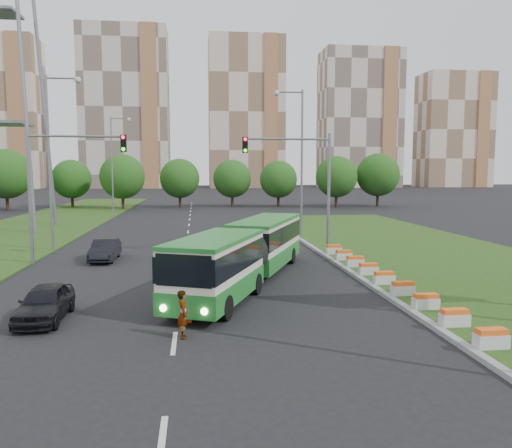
{
  "coord_description": "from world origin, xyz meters",
  "views": [
    {
      "loc": [
        -2.24,
        -21.85,
        5.54
      ],
      "look_at": [
        1.09,
        5.71,
        2.6
      ],
      "focal_mm": 35.0,
      "sensor_mm": 36.0,
      "label": 1
    }
  ],
  "objects": [
    {
      "name": "car_left_near",
      "position": [
        -7.88,
        -2.88,
        0.66
      ],
      "size": [
        1.59,
        3.91,
        1.33
      ],
      "primitive_type": "imported",
      "rotation": [
        0.0,
        0.0,
        0.01
      ],
      "color": "black",
      "rests_on": "ground"
    },
    {
      "name": "apartment_tower_cwest",
      "position": [
        -25.0,
        150.0,
        26.0
      ],
      "size": [
        28.0,
        15.0,
        52.0
      ],
      "primitive_type": "cube",
      "color": "beige",
      "rests_on": "ground"
    },
    {
      "name": "pedestrian",
      "position": [
        -2.71,
        -5.52,
        0.81
      ],
      "size": [
        0.45,
        0.63,
        1.62
      ],
      "primitive_type": "imported",
      "rotation": [
        0.0,
        0.0,
        1.68
      ],
      "color": "gray",
      "rests_on": "ground"
    },
    {
      "name": "flower_planters",
      "position": [
        6.7,
        0.8,
        0.45
      ],
      "size": [
        1.1,
        18.1,
        0.6
      ],
      "primitive_type": null,
      "color": "silver",
      "rests_on": "grass_median"
    },
    {
      "name": "apartment_tower_east",
      "position": [
        55.0,
        150.0,
        23.5
      ],
      "size": [
        27.0,
        15.0,
        47.0
      ],
      "primitive_type": "cube",
      "color": "beige",
      "rests_on": "ground"
    },
    {
      "name": "tree_line",
      "position": [
        10.0,
        55.0,
        4.5
      ],
      "size": [
        120.0,
        8.0,
        9.0
      ],
      "primitive_type": null,
      "color": "#1E5416",
      "rests_on": "ground"
    },
    {
      "name": "grass_median",
      "position": [
        13.0,
        8.0,
        0.07
      ],
      "size": [
        14.0,
        60.0,
        0.15
      ],
      "primitive_type": "cube",
      "color": "#234012",
      "rests_on": "ground"
    },
    {
      "name": "left_verge",
      "position": [
        -18.0,
        25.0,
        0.05
      ],
      "size": [
        12.0,
        110.0,
        0.1
      ],
      "primitive_type": "cube",
      "color": "#234012",
      "rests_on": "ground"
    },
    {
      "name": "articulated_bus",
      "position": [
        -0.04,
        2.5,
        1.54
      ],
      "size": [
        2.37,
        15.23,
        2.51
      ],
      "rotation": [
        0.0,
        0.0,
        -0.4
      ],
      "color": "beige",
      "rests_on": "ground"
    },
    {
      "name": "midrise_east",
      "position": [
        90.0,
        150.0,
        20.0
      ],
      "size": [
        24.0,
        14.0,
        40.0
      ],
      "primitive_type": "cube",
      "color": "beige",
      "rests_on": "ground"
    },
    {
      "name": "street_lamps",
      "position": [
        -3.0,
        10.0,
        6.0
      ],
      "size": [
        36.0,
        60.0,
        12.0
      ],
      "primitive_type": null,
      "color": "slate",
      "rests_on": "ground"
    },
    {
      "name": "traffic_mast_left",
      "position": [
        -10.38,
        9.0,
        5.35
      ],
      "size": [
        5.76,
        0.32,
        8.0
      ],
      "color": "slate",
      "rests_on": "ground"
    },
    {
      "name": "car_left_far",
      "position": [
        -7.92,
        9.78,
        0.66
      ],
      "size": [
        1.45,
        4.01,
        1.31
      ],
      "primitive_type": "imported",
      "rotation": [
        0.0,
        0.0,
        -0.02
      ],
      "color": "black",
      "rests_on": "ground"
    },
    {
      "name": "ground",
      "position": [
        0.0,
        0.0,
        0.0
      ],
      "size": [
        360.0,
        360.0,
        0.0
      ],
      "primitive_type": "plane",
      "color": "black",
      "rests_on": "ground"
    },
    {
      "name": "median_kerb",
      "position": [
        6.05,
        8.0,
        0.09
      ],
      "size": [
        0.3,
        60.0,
        0.18
      ],
      "primitive_type": "cube",
      "color": "gray",
      "rests_on": "ground"
    },
    {
      "name": "lane_markings",
      "position": [
        -3.0,
        20.0,
        0.0
      ],
      "size": [
        0.2,
        100.0,
        0.01
      ],
      "primitive_type": null,
      "color": "beige",
      "rests_on": "ground"
    },
    {
      "name": "shopping_trolley",
      "position": [
        -2.66,
        -3.77,
        0.3
      ],
      "size": [
        0.36,
        0.38,
        0.61
      ],
      "rotation": [
        0.0,
        0.0,
        0.26
      ],
      "color": "#F04F0C",
      "rests_on": "ground"
    },
    {
      "name": "apartment_tower_ceast",
      "position": [
        15.0,
        150.0,
        25.0
      ],
      "size": [
        25.0,
        15.0,
        50.0
      ],
      "primitive_type": "cube",
      "color": "beige",
      "rests_on": "ground"
    },
    {
      "name": "traffic_mast_median",
      "position": [
        4.78,
        10.0,
        5.35
      ],
      "size": [
        5.76,
        0.32,
        8.0
      ],
      "color": "slate",
      "rests_on": "ground"
    }
  ]
}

